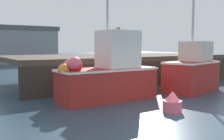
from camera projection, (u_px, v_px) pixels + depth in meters
ground at (196, 118)px, 8.12m from camera, size 120.00×160.00×0.10m
pier at (119, 60)px, 16.22m from camera, size 13.16×6.57×1.59m
fishing_boat_near_left at (109, 74)px, 10.53m from camera, size 4.09×1.59×5.53m
fishing_boat_near_right at (192, 71)px, 12.54m from camera, size 3.26×2.17×5.46m
dockworker at (118, 41)px, 15.11m from camera, size 0.34×0.34×1.67m
warehouse at (10, 45)px, 32.24m from camera, size 11.04×4.39×4.54m
mooring_buoy_foreground at (172, 103)px, 8.67m from camera, size 0.61×0.61×0.68m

